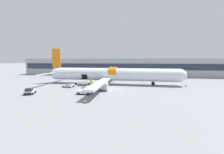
# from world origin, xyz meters

# --- Properties ---
(ground_plane) EXTENTS (500.00, 500.00, 0.00)m
(ground_plane) POSITION_xyz_m (0.00, 0.00, 0.00)
(ground_plane) COLOR gray
(terminal_strip) EXTENTS (95.80, 13.15, 7.92)m
(terminal_strip) POSITION_xyz_m (0.00, 32.40, 3.96)
(terminal_strip) COLOR #9EA3AD
(terminal_strip) RESTS_ON ground_plane
(airplane) EXTENTS (41.72, 36.59, 10.77)m
(airplane) POSITION_xyz_m (-1.59, 6.21, 2.88)
(airplane) COLOR silver
(airplane) RESTS_ON ground_plane
(baggage_tug_lead) EXTENTS (2.49, 2.83, 1.37)m
(baggage_tug_lead) POSITION_xyz_m (-16.69, -8.88, 0.59)
(baggage_tug_lead) COLOR silver
(baggage_tug_lead) RESTS_ON ground_plane
(baggage_tug_mid) EXTENTS (3.27, 1.90, 1.42)m
(baggage_tug_mid) POSITION_xyz_m (-5.10, -6.96, 0.62)
(baggage_tug_mid) COLOR white
(baggage_tug_mid) RESTS_ON ground_plane
(baggage_cart_loading) EXTENTS (3.79, 2.25, 0.99)m
(baggage_cart_loading) POSITION_xyz_m (-9.29, 2.72, 0.46)
(baggage_cart_loading) COLOR silver
(baggage_cart_loading) RESTS_ON ground_plane
(baggage_cart_queued) EXTENTS (3.92, 2.33, 1.08)m
(baggage_cart_queued) POSITION_xyz_m (-12.17, -0.43, 0.56)
(baggage_cart_queued) COLOR silver
(baggage_cart_queued) RESTS_ON ground_plane
(ground_crew_loader_a) EXTENTS (0.55, 0.64, 1.85)m
(ground_crew_loader_a) POSITION_xyz_m (-6.91, 3.05, 0.97)
(ground_crew_loader_a) COLOR #2D2D33
(ground_crew_loader_a) RESTS_ON ground_plane
(ground_crew_loader_b) EXTENTS (0.54, 0.50, 1.62)m
(ground_crew_loader_b) POSITION_xyz_m (-8.18, 0.06, 0.85)
(ground_crew_loader_b) COLOR #2D2D33
(ground_crew_loader_b) RESTS_ON ground_plane
(ground_crew_driver) EXTENTS (0.53, 0.62, 1.80)m
(ground_crew_driver) POSITION_xyz_m (-5.02, 0.32, 0.95)
(ground_crew_driver) COLOR #2D2D33
(ground_crew_driver) RESTS_ON ground_plane
(ground_crew_supervisor) EXTENTS (0.56, 0.37, 1.63)m
(ground_crew_supervisor) POSITION_xyz_m (-6.60, 1.48, 0.86)
(ground_crew_supervisor) COLOR #2D2D33
(ground_crew_supervisor) RESTS_ON ground_plane
(ground_crew_helper) EXTENTS (0.54, 0.42, 1.54)m
(ground_crew_helper) POSITION_xyz_m (-5.07, 1.38, 0.81)
(ground_crew_helper) COLOR #1E2338
(ground_crew_helper) RESTS_ON ground_plane
(suitcase_on_tarmac_upright) EXTENTS (0.45, 0.28, 0.72)m
(suitcase_on_tarmac_upright) POSITION_xyz_m (-11.72, 3.31, 0.30)
(suitcase_on_tarmac_upright) COLOR black
(suitcase_on_tarmac_upright) RESTS_ON ground_plane
(safety_cone_nose) EXTENTS (0.59, 0.59, 0.75)m
(safety_cone_nose) POSITION_xyz_m (19.23, 5.65, 0.35)
(safety_cone_nose) COLOR black
(safety_cone_nose) RESTS_ON ground_plane
(safety_cone_engine_left) EXTENTS (0.55, 0.55, 0.74)m
(safety_cone_engine_left) POSITION_xyz_m (-2.94, -12.76, 0.35)
(safety_cone_engine_left) COLOR black
(safety_cone_engine_left) RESTS_ON ground_plane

